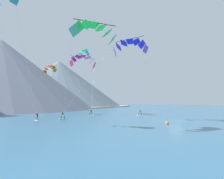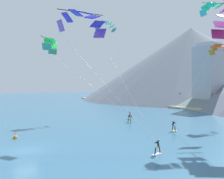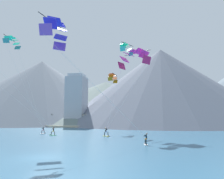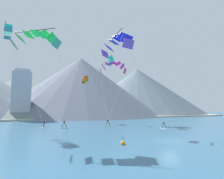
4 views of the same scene
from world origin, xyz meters
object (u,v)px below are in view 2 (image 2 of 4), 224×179
Objects in this scene: kitesurfer_mid_center at (159,149)px; parafoil_kite_near_lead at (106,26)px; parafoil_kite_mid_center at (83,21)px; kitesurfer_near_trail at (174,128)px; kitesurfer_far_left at (129,120)px; parafoil_kite_distant_high_outer at (221,49)px; race_marker_buoy at (15,137)px; parafoil_kite_distant_low_drift at (215,9)px; parafoil_kite_far_left at (51,45)px; kitesurfer_near_lead at (131,117)px.

parafoil_kite_near_lead is at bearing 158.38° from kitesurfer_mid_center.
kitesurfer_mid_center is at bearing -21.62° from parafoil_kite_near_lead.
parafoil_kite_near_lead reaches higher than parafoil_kite_mid_center.
parafoil_kite_near_lead is (-23.39, 1.64, 20.71)m from kitesurfer_near_trail.
parafoil_kite_distant_high_outer reaches higher than kitesurfer_far_left.
race_marker_buoy is (-5.91, -36.69, -14.13)m from parafoil_kite_distant_high_outer.
parafoil_kite_distant_low_drift is (5.05, -9.15, 4.89)m from parafoil_kite_distant_high_outer.
parafoil_kite_mid_center is at bearing -0.20° from parafoil_kite_far_left.
parafoil_kite_distant_low_drift reaches higher than parafoil_kite_far_left.
kitesurfer_far_left is at bearing -178.25° from kitesurfer_near_trail.
kitesurfer_near_lead is 1.75× the size of race_marker_buoy.
parafoil_kite_near_lead reaches higher than kitesurfer_mid_center.
kitesurfer_near_trail is 26.59m from parafoil_kite_far_left.
kitesurfer_near_lead is at bearing 80.28° from parafoil_kite_far_left.
parafoil_kite_near_lead is 3.90× the size of parafoil_kite_distant_high_outer.
parafoil_kite_distant_low_drift is at bearing 42.19° from parafoil_kite_far_left.
kitesurfer_near_lead is at bearing 123.24° from parafoil_kite_mid_center.
parafoil_kite_mid_center reaches higher than parafoil_kite_distant_high_outer.
race_marker_buoy is at bearing -145.28° from kitesurfer_mid_center.
race_marker_buoy is at bearing -81.05° from kitesurfer_far_left.
parafoil_kite_near_lead is at bearing 175.99° from kitesurfer_near_trail.
kitesurfer_far_left is at bearing 151.64° from kitesurfer_mid_center.
parafoil_kite_distant_low_drift reaches higher than parafoil_kite_mid_center.
race_marker_buoy is (3.41, -21.63, -0.36)m from kitesurfer_far_left.
parafoil_kite_near_lead is 4.30× the size of parafoil_kite_distant_low_drift.
parafoil_kite_distant_high_outer is (-2.02, 14.71, 13.73)m from kitesurfer_near_trail.
kitesurfer_near_trail is 21.15m from parafoil_kite_mid_center.
parafoil_kite_mid_center is 1.05× the size of parafoil_kite_far_left.
kitesurfer_mid_center reaches higher than kitesurfer_near_lead.
kitesurfer_mid_center is 0.09× the size of parafoil_kite_near_lead.
kitesurfer_near_trail is 0.11× the size of parafoil_kite_far_left.
kitesurfer_near_trail is 0.37× the size of parafoil_kite_distant_low_drift.
kitesurfer_mid_center is at bearing -28.36° from kitesurfer_far_left.
parafoil_kite_distant_high_outer is (9.32, 15.06, 13.76)m from kitesurfer_far_left.
parafoil_kite_far_left is at bearing -70.30° from parafoil_kite_near_lead.
race_marker_buoy is at bearing -56.81° from parafoil_kite_near_lead.
kitesurfer_near_lead is 0.11× the size of parafoil_kite_mid_center.
kitesurfer_far_left is 24.28m from parafoil_kite_distant_low_drift.
kitesurfer_near_trail is at bearing -4.01° from parafoil_kite_near_lead.
kitesurfer_far_left is at bearing -9.36° from parafoil_kite_near_lead.
race_marker_buoy is (15.45, -23.62, -21.11)m from parafoil_kite_near_lead.
kitesurfer_near_trail is 13.55m from kitesurfer_mid_center.
parafoil_kite_far_left is (-17.98, -13.47, 14.22)m from kitesurfer_near_trail.
kitesurfer_far_left is 0.09× the size of parafoil_kite_near_lead.
parafoil_kite_distant_high_outer is (15.96, 28.19, -0.49)m from parafoil_kite_far_left.
parafoil_kite_distant_high_outer is 11.54m from parafoil_kite_distant_low_drift.
parafoil_kite_near_lead is at bearing -170.62° from kitesurfer_near_lead.
parafoil_kite_near_lead is 26.79m from parafoil_kite_distant_low_drift.
kitesurfer_near_trail is 1.00× the size of kitesurfer_mid_center.
parafoil_kite_far_left is 19.67m from race_marker_buoy.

